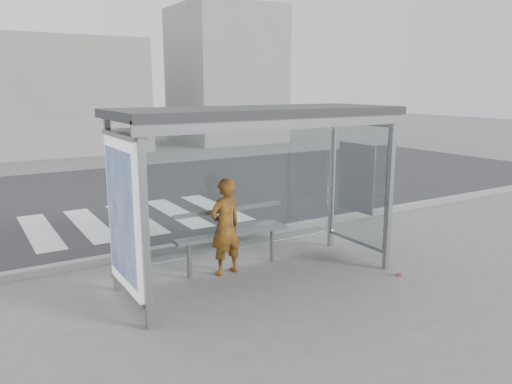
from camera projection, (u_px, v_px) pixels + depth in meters
ground at (259, 279)px, 7.71m from camera, size 80.00×80.00×0.00m
road at (124, 196)px, 13.56m from camera, size 30.00×10.00×0.01m
curb at (204, 242)px, 9.33m from camera, size 30.00×0.18×0.12m
crosswalk at (135, 219)px, 11.22m from camera, size 4.55×3.00×0.00m
bus_shelter at (235, 152)px, 7.17m from camera, size 4.25×1.65×2.62m
building_center at (48, 96)px, 22.24m from camera, size 8.00×5.00×5.00m
building_right at (226, 75)px, 26.61m from camera, size 5.00×5.00×7.00m
person at (225, 227)px, 7.78m from camera, size 0.61×0.45×1.54m
bench at (232, 234)px, 8.00m from camera, size 1.96×0.24×1.01m
soda_can at (399, 274)px, 7.83m from camera, size 0.13×0.13×0.06m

